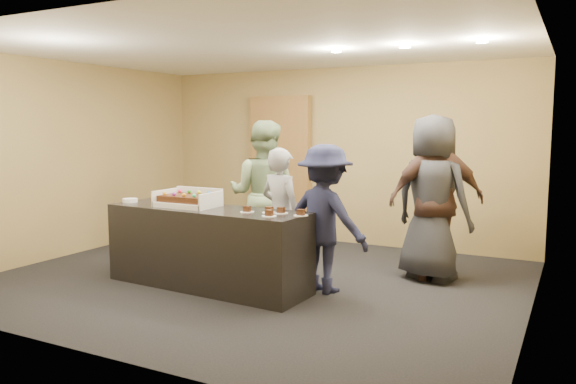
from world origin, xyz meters
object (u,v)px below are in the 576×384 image
object	(u,v)px
serving_counter	(207,248)
person_sage_man	(263,194)
person_brown_extra	(437,200)
person_server_grey	(281,215)
person_dark_suit	(432,198)
sheet_cake	(188,198)
cake_box	(189,202)
person_navy_man	(325,219)
plate_stack	(130,200)
storage_cabinet	(281,167)

from	to	relation	value
serving_counter	person_sage_man	world-z (taller)	person_sage_man
serving_counter	person_brown_extra	distance (m)	2.72
person_server_grey	person_dark_suit	size ratio (longest dim) A/B	0.80
person_brown_extra	sheet_cake	bearing A→B (deg)	0.68
cake_box	person_navy_man	xyz separation A→B (m)	(1.51, 0.43, -0.14)
cake_box	plate_stack	bearing A→B (deg)	-176.75
serving_counter	person_dark_suit	size ratio (longest dim) A/B	1.23
sheet_cake	person_brown_extra	xyz separation A→B (m)	(2.47, 1.50, -0.04)
person_server_grey	person_brown_extra	bearing A→B (deg)	-136.11
person_server_grey	person_dark_suit	world-z (taller)	person_dark_suit
cake_box	sheet_cake	world-z (taller)	cake_box
person_brown_extra	person_dark_suit	bearing A→B (deg)	-3.29
person_server_grey	person_sage_man	size ratio (longest dim) A/B	0.83
plate_stack	person_sage_man	distance (m)	1.65
serving_counter	person_dark_suit	bearing A→B (deg)	37.62
plate_stack	person_navy_man	bearing A→B (deg)	11.48
cake_box	person_navy_man	world-z (taller)	person_navy_man
person_sage_man	cake_box	bearing A→B (deg)	59.42
storage_cabinet	person_server_grey	bearing A→B (deg)	-61.63
storage_cabinet	person_dark_suit	bearing A→B (deg)	-27.30
person_navy_man	person_brown_extra	distance (m)	1.43
person_brown_extra	person_dark_suit	xyz separation A→B (m)	(-0.05, -0.02, 0.02)
person_sage_man	person_navy_man	bearing A→B (deg)	137.06
person_brown_extra	plate_stack	bearing A→B (deg)	-5.92
serving_counter	person_dark_suit	distance (m)	2.67
sheet_cake	serving_counter	bearing A→B (deg)	0.00
serving_counter	person_brown_extra	world-z (taller)	person_brown_extra
serving_counter	plate_stack	distance (m)	1.21
serving_counter	person_navy_man	bearing A→B (deg)	23.33
serving_counter	plate_stack	xyz separation A→B (m)	(-1.11, -0.02, 0.47)
storage_cabinet	plate_stack	bearing A→B (deg)	-99.25
person_navy_man	sheet_cake	bearing A→B (deg)	29.84
serving_counter	person_dark_suit	xyz separation A→B (m)	(2.16, 1.48, 0.52)
cake_box	person_brown_extra	size ratio (longest dim) A/B	0.35
person_server_grey	person_sage_man	distance (m)	0.74
cake_box	person_navy_man	distance (m)	1.57
sheet_cake	storage_cabinet	bearing A→B (deg)	97.16
sheet_cake	person_navy_man	world-z (taller)	person_navy_man
cake_box	sheet_cake	xyz separation A→B (m)	(-0.00, -0.02, 0.05)
storage_cabinet	person_server_grey	size ratio (longest dim) A/B	1.46
plate_stack	person_dark_suit	world-z (taller)	person_dark_suit
person_sage_man	serving_counter	bearing A→B (deg)	72.73
sheet_cake	person_navy_man	size ratio (longest dim) A/B	0.35
storage_cabinet	person_brown_extra	size ratio (longest dim) A/B	1.20
sheet_cake	person_dark_suit	bearing A→B (deg)	31.37
storage_cabinet	sheet_cake	distance (m)	2.95
sheet_cake	person_brown_extra	bearing A→B (deg)	31.30
cake_box	sheet_cake	distance (m)	0.06
serving_counter	person_navy_man	world-z (taller)	person_navy_man
storage_cabinet	serving_counter	bearing A→B (deg)	-77.82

